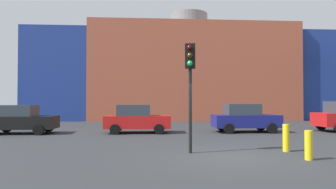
# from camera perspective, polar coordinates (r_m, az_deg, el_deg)

# --- Properties ---
(ground_plane) EXTENTS (200.00, 200.00, 0.00)m
(ground_plane) POSITION_cam_1_polar(r_m,az_deg,el_deg) (10.38, 10.86, -11.65)
(ground_plane) COLOR #2D3033
(building_backdrop) EXTENTS (32.39, 10.85, 11.39)m
(building_backdrop) POSITION_cam_1_polar(r_m,az_deg,el_deg) (32.83, 4.07, 3.64)
(building_backdrop) COLOR #B2563D
(building_backdrop) RESTS_ON ground_plane
(parked_car_0) EXTENTS (3.79, 1.86, 1.64)m
(parked_car_0) POSITION_cam_1_polar(r_m,az_deg,el_deg) (19.03, -26.30, -4.30)
(parked_car_0) COLOR black
(parked_car_0) RESTS_ON ground_plane
(parked_car_1) EXTENTS (3.80, 1.87, 1.65)m
(parked_car_1) POSITION_cam_1_polar(r_m,az_deg,el_deg) (17.62, -6.02, -4.66)
(parked_car_1) COLOR red
(parked_car_1) RESTS_ON ground_plane
(parked_car_2) EXTENTS (3.91, 1.92, 1.69)m
(parked_car_2) POSITION_cam_1_polar(r_m,az_deg,el_deg) (18.54, 14.43, -4.39)
(parked_car_2) COLOR navy
(parked_car_2) RESTS_ON ground_plane
(traffic_light_island) EXTENTS (0.40, 0.39, 3.95)m
(traffic_light_island) POSITION_cam_1_polar(r_m,az_deg,el_deg) (10.83, 4.26, 4.22)
(traffic_light_island) COLOR black
(traffic_light_island) RESTS_ON ground_plane
(bollard_yellow_0) EXTENTS (0.24, 0.24, 0.94)m
(bollard_yellow_0) POSITION_cam_1_polar(r_m,az_deg,el_deg) (10.61, 25.29, -8.75)
(bollard_yellow_0) COLOR yellow
(bollard_yellow_0) RESTS_ON ground_plane
(bollard_yellow_1) EXTENTS (0.24, 0.24, 1.02)m
(bollard_yellow_1) POSITION_cam_1_polar(r_m,az_deg,el_deg) (12.01, 21.64, -7.71)
(bollard_yellow_1) COLOR yellow
(bollard_yellow_1) RESTS_ON ground_plane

